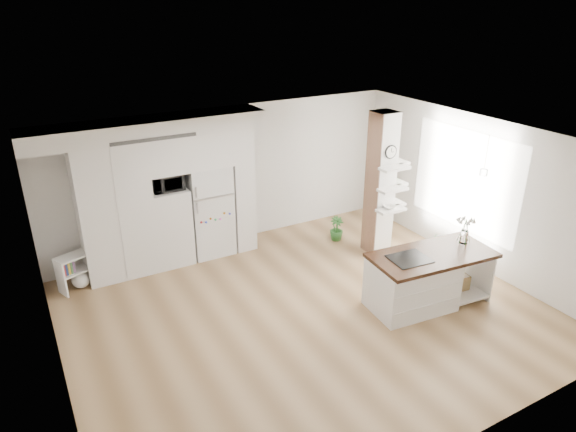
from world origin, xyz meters
name	(u,v)px	position (x,y,z in m)	size (l,w,h in m)	color
floor	(307,313)	(0.00, 0.00, 0.00)	(7.00, 6.00, 0.01)	tan
room	(308,203)	(0.00, 0.00, 1.86)	(7.04, 6.04, 2.72)	white
cabinet_wall	(157,187)	(-1.45, 2.67, 1.51)	(4.00, 0.71, 2.70)	white
refrigerator	(209,210)	(-0.53, 2.68, 0.88)	(0.78, 0.69, 1.75)	white
column	(386,185)	(2.38, 1.13, 1.35)	(0.69, 0.90, 2.70)	silver
window	(465,180)	(3.48, 0.30, 1.50)	(2.40, 2.40, 0.00)	white
pendant_light	(396,164)	(1.70, 0.15, 2.12)	(0.12, 0.12, 0.10)	white
kitchen_island	(418,280)	(1.63, -0.66, 0.46)	(2.03, 1.11, 1.45)	white
bookshelf	(77,274)	(-2.98, 2.51, 0.28)	(0.60, 0.47, 0.63)	white
floor_plant_a	(430,245)	(3.00, 0.47, 0.24)	(0.26, 0.21, 0.48)	#2F6E2C
floor_plant_b	(336,229)	(1.87, 1.94, 0.25)	(0.27, 0.27, 0.49)	#2F6E2C
microwave	(167,182)	(-1.27, 2.62, 1.57)	(0.54, 0.37, 0.30)	#2D2D2D
shelf_plant	(392,171)	(2.63, 1.30, 1.52)	(0.27, 0.23, 0.30)	#2F6E2C
decor_bowl	(390,207)	(2.30, 0.90, 1.00)	(0.22, 0.22, 0.05)	white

